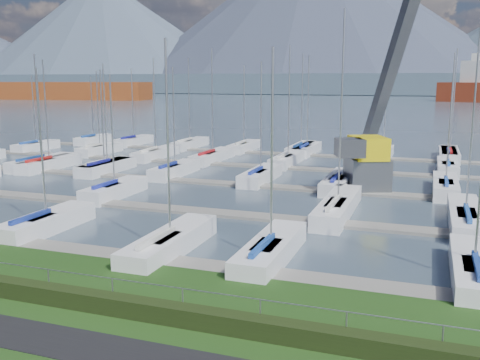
% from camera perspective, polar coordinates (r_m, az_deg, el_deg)
% --- Properties ---
extents(path, '(160.00, 2.00, 0.04)m').
position_cam_1_polar(path, '(19.25, -15.77, -16.81)').
color(path, black).
rests_on(path, grass).
extents(water, '(800.00, 540.00, 0.20)m').
position_cam_1_polar(water, '(277.12, 17.57, 8.32)').
color(water, '#41505F').
extents(hedge, '(80.00, 0.70, 0.70)m').
position_cam_1_polar(hedge, '(21.05, -11.65, -13.11)').
color(hedge, black).
rests_on(hedge, grass).
extents(fence, '(80.00, 0.04, 0.04)m').
position_cam_1_polar(fence, '(21.04, -11.17, -10.60)').
color(fence, gray).
rests_on(fence, grass).
extents(foothill, '(900.00, 80.00, 12.00)m').
position_cam_1_polar(foothill, '(346.94, 18.08, 9.73)').
color(foothill, '#485969').
rests_on(foothill, water).
extents(mountains, '(1190.00, 360.00, 115.00)m').
position_cam_1_polar(mountains, '(423.11, 19.75, 15.24)').
color(mountains, '#3E465A').
rests_on(mountains, water).
extents(docks, '(90.00, 41.60, 0.25)m').
position_cam_1_polar(docks, '(44.88, 5.98, -0.91)').
color(docks, gray).
rests_on(docks, water).
extents(crane, '(7.84, 12.87, 22.35)m').
position_cam_1_polar(crane, '(45.56, 14.36, 6.04)').
color(crane, slate).
rests_on(crane, water).
extents(cargo_ship_west, '(100.45, 33.61, 21.50)m').
position_cam_1_polar(cargo_ship_west, '(265.39, -21.12, 8.87)').
color(cargo_ship_west, brown).
rests_on(cargo_ship_west, water).
extents(sailboat_fleet, '(76.45, 49.96, 13.77)m').
position_cam_1_polar(sailboat_fleet, '(48.38, 6.13, 6.67)').
color(sailboat_fleet, '#1F2F9B').
rests_on(sailboat_fleet, water).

